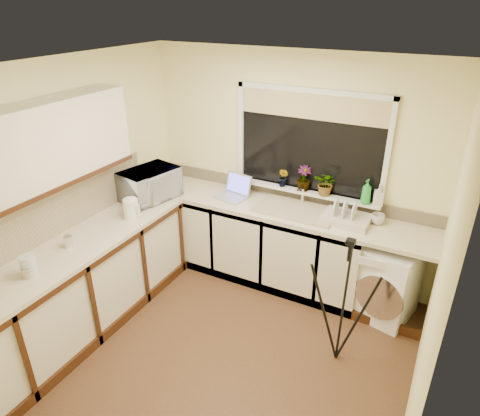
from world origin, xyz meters
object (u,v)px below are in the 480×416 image
object	(u,v)px
washing_machine	(385,280)
plant_c	(304,178)
cup_back	(378,219)
laptop	(234,191)
soap_bottle_green	(366,192)
dish_rack	(346,219)
plant_d	(326,184)
microwave	(150,184)
steel_jar	(69,242)
kettle	(131,209)
plant_b	(283,177)
soap_bottle_clear	(379,195)
glass_jug	(29,266)
tripod	(343,303)
cup_left	(28,272)

from	to	relation	value
washing_machine	plant_c	bearing A→B (deg)	178.90
plant_c	cup_back	distance (m)	0.85
laptop	soap_bottle_green	world-z (taller)	soap_bottle_green
dish_rack	plant_d	size ratio (longest dim) A/B	1.78
dish_rack	cup_back	distance (m)	0.30
microwave	soap_bottle_green	world-z (taller)	soap_bottle_green
steel_jar	kettle	bearing A→B (deg)	80.05
steel_jar	plant_b	world-z (taller)	plant_b
steel_jar	soap_bottle_clear	distance (m)	2.92
dish_rack	plant_c	world-z (taller)	plant_c
glass_jug	soap_bottle_clear	distance (m)	3.17
tripod	plant_b	world-z (taller)	plant_b
glass_jug	soap_bottle_green	xyz separation A→B (m)	(2.10, 2.23, 0.19)
plant_b	plant_d	bearing A→B (deg)	-0.49
plant_d	cup_left	size ratio (longest dim) A/B	2.50
steel_jar	cup_back	bearing A→B (deg)	36.17
soap_bottle_green	cup_back	distance (m)	0.29
microwave	plant_c	distance (m)	1.65
tripod	soap_bottle_clear	size ratio (longest dim) A/B	5.78
soap_bottle_clear	plant_c	bearing A→B (deg)	-179.77
microwave	soap_bottle_green	bearing A→B (deg)	-61.29
soap_bottle_clear	laptop	bearing A→B (deg)	-172.64
dish_rack	plant_b	distance (m)	0.81
soap_bottle_clear	cup_left	distance (m)	3.18
microwave	cup_left	xyz separation A→B (m)	(0.07, -1.63, -0.12)
kettle	cup_left	bearing A→B (deg)	-92.32
cup_back	glass_jug	bearing A→B (deg)	-136.44
microwave	plant_d	distance (m)	1.87
washing_machine	glass_jug	xyz separation A→B (m)	(-2.44, -2.00, 0.60)
glass_jug	plant_d	world-z (taller)	plant_d
kettle	cup_back	distance (m)	2.42
glass_jug	microwave	world-z (taller)	microwave
kettle	microwave	xyz separation A→B (m)	(-0.12, 0.46, 0.07)
microwave	laptop	bearing A→B (deg)	-46.67
plant_c	soap_bottle_clear	world-z (taller)	plant_c
plant_b	cup_back	world-z (taller)	plant_b
washing_machine	kettle	world-z (taller)	kettle
tripod	soap_bottle_green	distance (m)	1.20
microwave	plant_b	bearing A→B (deg)	-50.91
kettle	tripod	world-z (taller)	tripod
cup_back	soap_bottle_clear	bearing A→B (deg)	108.89
plant_b	plant_d	distance (m)	0.47
microwave	plant_c	size ratio (longest dim) A/B	2.26
tripod	plant_b	distance (m)	1.56
glass_jug	microwave	bearing A→B (deg)	92.22
tripod	soap_bottle_green	world-z (taller)	soap_bottle_green
steel_jar	soap_bottle_clear	xyz separation A→B (m)	(2.28, 1.81, 0.20)
cup_left	washing_machine	bearing A→B (deg)	39.90
cup_back	kettle	bearing A→B (deg)	-155.47
laptop	steel_jar	bearing A→B (deg)	-104.25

